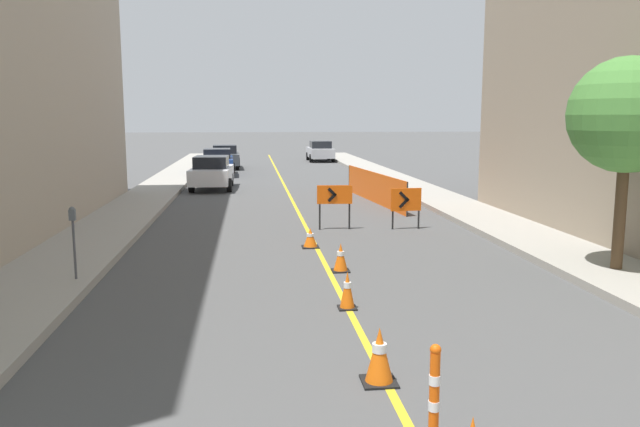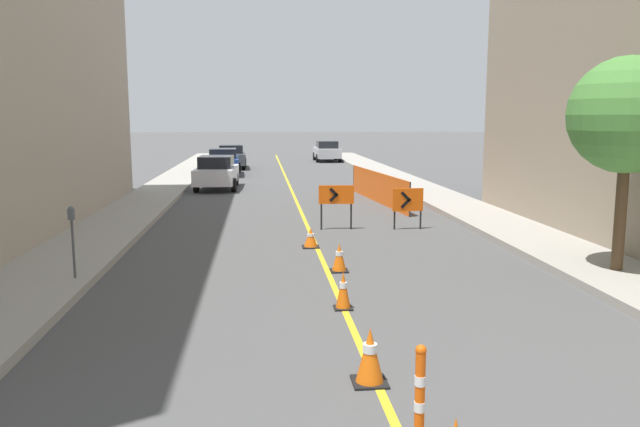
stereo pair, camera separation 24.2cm
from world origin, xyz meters
The scene contains 17 objects.
lane_stripe centered at (0.00, 29.55, 0.00)m, with size 0.12×59.10×0.01m.
sidewalk_left centered at (-6.00, 29.55, 0.09)m, with size 2.23×59.10×0.18m.
sidewalk_right centered at (6.00, 29.55, 0.09)m, with size 2.23×59.10×0.18m.
traffic_cone_third centered at (-0.09, 9.03, 0.37)m, with size 0.45×0.45×0.74m.
traffic_cone_fourth centered at (-0.01, 12.20, 0.34)m, with size 0.33×0.33×0.69m.
traffic_cone_fifth centered at (0.26, 14.93, 0.32)m, with size 0.39×0.39×0.64m.
traffic_cone_farthest centered at (-0.16, 17.59, 0.26)m, with size 0.45×0.45×0.52m.
delineator_post_front centered at (0.11, 7.32, 0.49)m, with size 0.33×0.33×1.15m.
arrow_barricade_primary centered at (0.84, 20.18, 1.00)m, with size 1.08×0.13×1.36m.
arrow_barricade_secondary centered at (3.02, 20.01, 0.86)m, with size 0.96×0.13×1.26m.
safety_mesh_fence centered at (3.26, 26.20, 0.61)m, with size 0.83×7.80×1.22m.
parked_car_curb_near centered at (-3.53, 31.62, 0.80)m, with size 1.98×4.37×1.59m.
parked_car_curb_mid centered at (-3.63, 38.91, 0.80)m, with size 1.95×4.36×1.59m.
parked_car_curb_far centered at (-3.39, 43.90, 0.80)m, with size 2.01×4.39×1.59m.
parked_car_opposite_side centered at (3.78, 50.26, 0.80)m, with size 1.94×4.31×1.59m.
parking_meter_near_curb centered at (-5.23, 14.21, 1.21)m, with size 0.12×0.11×1.47m.
street_tree_right_near centered at (6.11, 13.83, 3.43)m, with size 2.42×2.42×4.48m.
Camera 1 is at (-1.70, 1.53, 3.39)m, focal length 35.00 mm.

